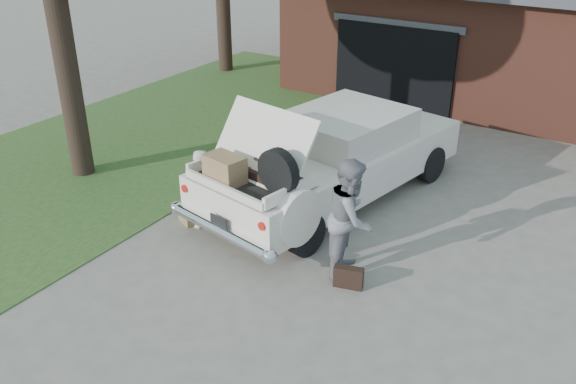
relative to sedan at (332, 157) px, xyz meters
The scene contains 8 objects.
ground 2.84m from the sedan, 82.12° to the right, with size 90.00×90.00×0.00m, color gray.
grass_strip 5.20m from the sedan, behind, with size 6.00×16.00×0.02m, color #2D4C1E.
house 8.92m from the sedan, 81.23° to the left, with size 12.80×7.80×3.30m.
sedan is the anchor object (origin of this frame).
woman_left 2.53m from the sedan, 122.94° to the right, with size 0.51×0.34×1.40m, color beige.
woman_right 2.46m from the sedan, 54.70° to the right, with size 0.90×0.70×1.85m, color gray.
suitcase_left 2.86m from the sedan, 126.60° to the right, with size 0.38×0.12×0.30m, color #977C4D.
suitcase_right 2.97m from the sedan, 55.97° to the right, with size 0.43×0.14×0.34m, color black.
Camera 1 is at (4.48, -6.42, 5.30)m, focal length 38.00 mm.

